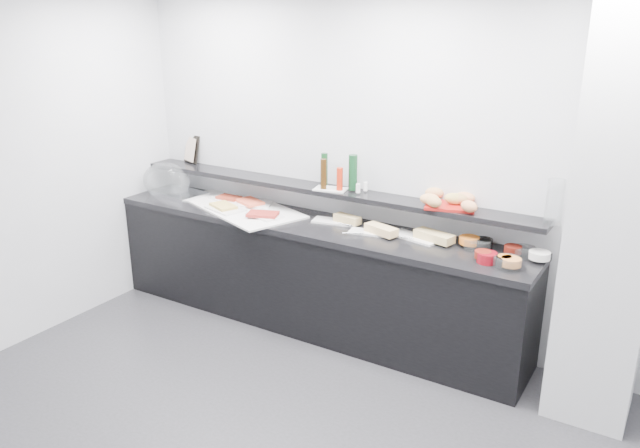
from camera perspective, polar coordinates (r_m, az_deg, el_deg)
The scene contains 56 objects.
back_wall at distance 4.79m, azimuth 8.08°, elevation 4.86°, with size 5.00×0.02×2.70m, color #B8BBC0.
column at distance 4.10m, azimuth 25.50°, elevation 0.83°, with size 0.50×0.50×2.70m, color silver.
buffet_cabinet at distance 5.15m, azimuth -0.92°, elevation -4.84°, with size 3.60×0.60×0.85m, color black.
counter_top at distance 4.99m, azimuth -0.95°, elevation -0.10°, with size 3.62×0.62×0.05m, color black.
wall_shelf at distance 5.05m, azimuth 0.11°, elevation 3.19°, with size 3.60×0.25×0.04m, color black.
cloche_base at distance 5.83m, azimuth -12.66°, elevation 2.69°, with size 0.47×0.31×0.04m, color silver.
cloche_dome at distance 5.89m, azimuth -13.87°, elevation 3.84°, with size 0.45×0.30×0.34m, color white.
linen_runner at distance 5.40m, azimuth -7.31°, elevation 1.61°, with size 1.22×0.58×0.01m, color silver.
platter_meat_a at distance 5.57m, azimuth -8.25°, elevation 2.25°, with size 0.34×0.23×0.01m, color white.
food_meat_a at distance 5.56m, azimuth -8.33°, elevation 2.41°, with size 0.20×0.13×0.02m, color maroon.
platter_salmon at distance 5.41m, azimuth -6.03°, elevation 1.85°, with size 0.29×0.19×0.01m, color white.
food_salmon at distance 5.41m, azimuth -6.44°, elevation 2.04°, with size 0.25×0.16×0.02m, color #F65232.
platter_cheese at distance 5.31m, azimuth -8.64°, elevation 1.39°, with size 0.32×0.22×0.01m, color white.
food_cheese at distance 5.33m, azimuth -8.82°, elevation 1.65°, with size 0.24×0.15×0.02m, color gold.
platter_meat_b at distance 5.10m, azimuth -5.08°, elevation 0.81°, with size 0.29×0.19×0.01m, color white.
food_meat_b at distance 5.07m, azimuth -5.25°, elevation 0.91°, with size 0.24×0.16×0.02m, color maroon.
sandwich_plate_left at distance 4.97m, azimuth 1.35°, elevation 0.23°, with size 0.35×0.15×0.01m, color silver.
sandwich_food_left at distance 4.91m, azimuth 2.51°, elevation 0.46°, with size 0.22×0.09×0.06m, color tan.
tongs_left at distance 4.86m, azimuth 2.50°, elevation -0.06°, with size 0.01×0.01×0.16m, color silver.
sandwich_plate_mid at distance 4.74m, azimuth 4.50°, elevation -0.77°, with size 0.30×0.13×0.01m, color silver.
sandwich_food_mid at distance 4.69m, azimuth 5.61°, elevation -0.53°, with size 0.26×0.10×0.06m, color #E1B776.
tongs_mid at distance 4.68m, azimuth 3.02°, elevation -0.83°, with size 0.01×0.01×0.16m, color silver.
sandwich_plate_right at distance 4.67m, azimuth 8.69°, elevation -1.22°, with size 0.37×0.16×0.01m, color white.
sandwich_food_right at distance 4.61m, azimuth 10.39°, elevation -1.11°, with size 0.30×0.11×0.06m, color tan.
tongs_right at distance 4.63m, azimuth 7.63°, elevation -1.21°, with size 0.01×0.01×0.16m, color #A8ABAF.
bowl_glass_fruit at distance 4.54m, azimuth 14.19°, elevation -1.81°, with size 0.19×0.19×0.07m, color white.
fill_glass_fruit at distance 4.57m, azimuth 13.49°, elevation -1.45°, with size 0.14×0.14×0.05m, color orange.
bowl_black_jam at distance 4.57m, azimuth 14.76°, elevation -1.73°, with size 0.12×0.12×0.07m, color black.
fill_black_jam at distance 4.48m, azimuth 17.23°, elevation -2.23°, with size 0.12×0.12×0.05m, color #5A140C.
bowl_glass_cream at distance 4.48m, azimuth 18.15°, elevation -2.47°, with size 0.16×0.16×0.07m, color silver.
fill_glass_cream at distance 4.43m, azimuth 19.43°, elevation -2.70°, with size 0.14×0.14×0.05m, color white.
bowl_red_jam at distance 4.31m, azimuth 15.02°, elevation -2.98°, with size 0.13×0.13×0.07m, color maroon.
fill_red_jam at distance 4.33m, azimuth 14.66°, elevation -2.71°, with size 0.11×0.11×0.05m, color #63170E.
bowl_glass_salmon at distance 4.26m, azimuth 16.77°, elevation -3.43°, with size 0.18×0.18×0.07m, color silver.
fill_glass_salmon at distance 4.25m, azimuth 17.07°, elevation -3.33°, with size 0.13×0.13×0.05m, color #CD7632.
bowl_black_fruit at distance 4.27m, azimuth 16.45°, elevation -3.36°, with size 0.10×0.10×0.07m, color black.
fill_black_fruit at distance 4.28m, azimuth 16.51°, elevation -3.13°, with size 0.09×0.09×0.05m, color #CB681B.
framed_print at distance 5.99m, azimuth -11.64°, elevation 6.74°, with size 0.19×0.02×0.26m, color black.
print_art at distance 5.97m, azimuth -11.80°, elevation 6.70°, with size 0.18×0.00×0.22m, color #C9A591.
condiment_tray at distance 4.96m, azimuth 0.99°, elevation 3.20°, with size 0.26×0.16×0.01m, color silver.
bottle_green_a at distance 5.04m, azimuth 0.40°, elevation 5.04°, with size 0.05×0.05×0.26m, color #0F3819.
bottle_brown at distance 4.93m, azimuth 0.32°, elevation 4.60°, with size 0.05×0.05×0.24m, color #321E09.
bottle_green_b at distance 4.90m, azimuth 3.03°, elevation 4.73°, with size 0.07×0.07×0.28m, color #0F391B.
bottle_hot at distance 4.89m, azimuth 1.81°, elevation 4.14°, with size 0.05×0.05×0.18m, color red.
shaker_salt at distance 4.90m, azimuth 4.18°, elevation 3.45°, with size 0.03×0.03×0.07m, color white.
shaker_pepper at distance 4.84m, azimuth 3.51°, elevation 3.28°, with size 0.03×0.03×0.07m, color white.
bread_tray at distance 4.61m, azimuth 11.83°, elevation 1.62°, with size 0.35×0.25×0.02m, color #A31511.
bread_roll_nw at distance 4.73m, azimuth 10.42°, elevation 2.81°, with size 0.14×0.09×0.08m, color #C9874C.
bread_roll_n at distance 4.66m, azimuth 13.13°, elevation 2.37°, with size 0.15×0.09×0.08m, color #D68451.
bread_roll_ne at distance 4.62m, azimuth 12.53°, elevation 2.26°, with size 0.15×0.09×0.08m, color #AF7D43.
bread_roll_sw at distance 4.57m, azimuth 9.99°, elevation 2.26°, with size 0.14×0.09×0.08m, color tan.
bread_roll_s at distance 4.51m, azimuth 10.36°, elevation 2.02°, with size 0.13×0.08×0.08m, color #BE8848.
bread_roll_se at distance 4.45m, azimuth 13.48°, elevation 1.58°, with size 0.13×0.08×0.08m, color #CF814F.
bread_roll_midw at distance 4.61m, azimuth 12.27°, elevation 2.26°, with size 0.13×0.08×0.08m, color #AF9142.
bread_roll_mide at distance 4.61m, azimuth 12.07°, elevation 2.29°, with size 0.13×0.08×0.08m, color tan.
carafe at distance 4.41m, azimuth 20.66°, elevation 1.93°, with size 0.11×0.11×0.30m, color silver.
Camera 1 is at (1.84, -2.28, 2.48)m, focal length 35.00 mm.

